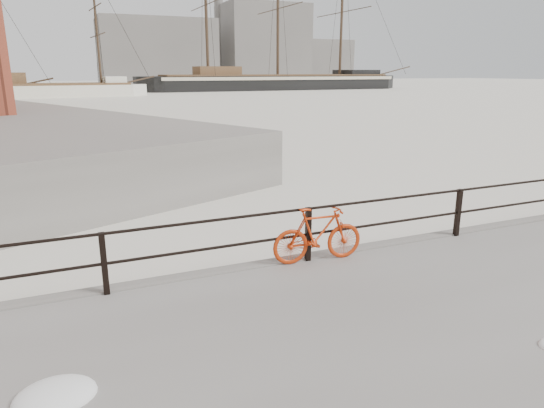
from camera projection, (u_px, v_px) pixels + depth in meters
name	position (u px, v px, depth m)	size (l,w,h in m)	color
ground	(449.00, 249.00, 10.41)	(400.00, 400.00, 0.00)	white
guardrail	(458.00, 213.00, 10.05)	(28.00, 0.10, 1.00)	black
bicycle	(318.00, 234.00, 8.68)	(1.69, 0.25, 1.02)	#BB310C
barque_black	(278.00, 90.00, 98.90)	(64.19, 21.01, 36.03)	black
schooner_mid	(57.00, 97.00, 70.98)	(28.20, 11.93, 20.35)	silver
industrial_west	(157.00, 52.00, 139.64)	(32.00, 18.00, 18.00)	gray
industrial_mid	(263.00, 44.00, 156.61)	(26.00, 20.00, 24.00)	gray
industrial_east	(318.00, 61.00, 171.13)	(20.00, 16.00, 14.00)	gray
smokestack	(219.00, 11.00, 153.43)	(2.80, 2.80, 44.00)	gray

